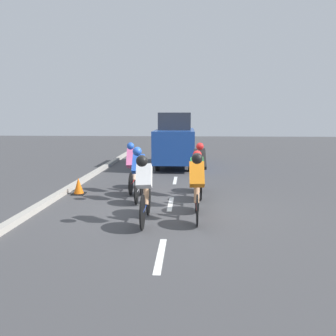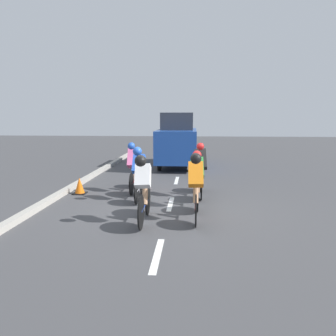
{
  "view_description": "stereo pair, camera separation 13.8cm",
  "coord_description": "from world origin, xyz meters",
  "px_view_note": "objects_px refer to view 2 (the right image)",
  "views": [
    {
      "loc": [
        -0.43,
        7.87,
        2.26
      ],
      "look_at": [
        0.07,
        -0.41,
        0.95
      ],
      "focal_mm": 35.0,
      "sensor_mm": 36.0,
      "label": 1
    },
    {
      "loc": [
        -0.57,
        7.86,
        2.26
      ],
      "look_at": [
        0.07,
        -0.41,
        0.95
      ],
      "focal_mm": 35.0,
      "sensor_mm": 36.0,
      "label": 2
    }
  ],
  "objects_px": {
    "cyclist_blue": "(139,171)",
    "support_car": "(177,140)",
    "cyclist_green": "(197,177)",
    "traffic_cone": "(80,186)",
    "cyclist_orange": "(196,184)",
    "cyclist_pink": "(134,166)",
    "cyclist_black": "(201,169)",
    "cyclist_white": "(143,187)"
  },
  "relations": [
    {
      "from": "traffic_cone",
      "to": "cyclist_green",
      "type": "bearing_deg",
      "value": 161.72
    },
    {
      "from": "cyclist_black",
      "to": "traffic_cone",
      "type": "xyz_separation_m",
      "value": [
        3.55,
        -0.02,
        -0.56
      ]
    },
    {
      "from": "cyclist_blue",
      "to": "traffic_cone",
      "type": "xyz_separation_m",
      "value": [
        1.87,
        -0.58,
        -0.56
      ]
    },
    {
      "from": "cyclist_green",
      "to": "cyclist_pink",
      "type": "distance_m",
      "value": 2.44
    },
    {
      "from": "cyclist_pink",
      "to": "cyclist_white",
      "type": "bearing_deg",
      "value": 104.21
    },
    {
      "from": "cyclist_blue",
      "to": "cyclist_green",
      "type": "distance_m",
      "value": 1.66
    },
    {
      "from": "cyclist_green",
      "to": "traffic_cone",
      "type": "xyz_separation_m",
      "value": [
        3.43,
        -1.13,
        -0.53
      ]
    },
    {
      "from": "support_car",
      "to": "cyclist_pink",
      "type": "bearing_deg",
      "value": 78.6
    },
    {
      "from": "cyclist_black",
      "to": "cyclist_pink",
      "type": "xyz_separation_m",
      "value": [
        2.0,
        -0.43,
        -0.0
      ]
    },
    {
      "from": "cyclist_orange",
      "to": "cyclist_pink",
      "type": "xyz_separation_m",
      "value": [
        1.84,
        -2.64,
        -0.01
      ]
    },
    {
      "from": "cyclist_pink",
      "to": "traffic_cone",
      "type": "xyz_separation_m",
      "value": [
        1.54,
        0.41,
        -0.56
      ]
    },
    {
      "from": "support_car",
      "to": "traffic_cone",
      "type": "relative_size",
      "value": 8.73
    },
    {
      "from": "cyclist_green",
      "to": "cyclist_pink",
      "type": "height_order",
      "value": "cyclist_pink"
    },
    {
      "from": "cyclist_white",
      "to": "cyclist_pink",
      "type": "height_order",
      "value": "cyclist_pink"
    },
    {
      "from": "cyclist_blue",
      "to": "cyclist_pink",
      "type": "relative_size",
      "value": 0.96
    },
    {
      "from": "cyclist_green",
      "to": "traffic_cone",
      "type": "distance_m",
      "value": 3.65
    },
    {
      "from": "cyclist_pink",
      "to": "cyclist_black",
      "type": "bearing_deg",
      "value": 167.77
    },
    {
      "from": "cyclist_white",
      "to": "support_car",
      "type": "distance_m",
      "value": 8.21
    },
    {
      "from": "cyclist_orange",
      "to": "cyclist_green",
      "type": "relative_size",
      "value": 1.04
    },
    {
      "from": "cyclist_black",
      "to": "support_car",
      "type": "relative_size",
      "value": 0.4
    },
    {
      "from": "cyclist_white",
      "to": "cyclist_pink",
      "type": "distance_m",
      "value": 3.0
    },
    {
      "from": "cyclist_black",
      "to": "support_car",
      "type": "xyz_separation_m",
      "value": [
        0.94,
        -5.72,
        0.39
      ]
    },
    {
      "from": "cyclist_orange",
      "to": "support_car",
      "type": "height_order",
      "value": "support_car"
    },
    {
      "from": "cyclist_green",
      "to": "cyclist_orange",
      "type": "bearing_deg",
      "value": 87.55
    },
    {
      "from": "cyclist_pink",
      "to": "traffic_cone",
      "type": "distance_m",
      "value": 1.69
    },
    {
      "from": "cyclist_blue",
      "to": "traffic_cone",
      "type": "relative_size",
      "value": 3.33
    },
    {
      "from": "cyclist_green",
      "to": "cyclist_black",
      "type": "bearing_deg",
      "value": -95.69
    },
    {
      "from": "cyclist_black",
      "to": "cyclist_orange",
      "type": "relative_size",
      "value": 1.01
    },
    {
      "from": "cyclist_orange",
      "to": "cyclist_white",
      "type": "distance_m",
      "value": 1.14
    },
    {
      "from": "cyclist_black",
      "to": "cyclist_pink",
      "type": "height_order",
      "value": "cyclist_black"
    },
    {
      "from": "cyclist_blue",
      "to": "cyclist_orange",
      "type": "bearing_deg",
      "value": 132.7
    },
    {
      "from": "support_car",
      "to": "traffic_cone",
      "type": "xyz_separation_m",
      "value": [
        2.61,
        5.7,
        -0.96
      ]
    },
    {
      "from": "cyclist_white",
      "to": "traffic_cone",
      "type": "height_order",
      "value": "cyclist_white"
    },
    {
      "from": "support_car",
      "to": "cyclist_black",
      "type": "bearing_deg",
      "value": 99.29
    },
    {
      "from": "cyclist_black",
      "to": "support_car",
      "type": "distance_m",
      "value": 5.81
    },
    {
      "from": "cyclist_white",
      "to": "traffic_cone",
      "type": "bearing_deg",
      "value": -47.57
    },
    {
      "from": "cyclist_green",
      "to": "support_car",
      "type": "height_order",
      "value": "support_car"
    },
    {
      "from": "cyclist_blue",
      "to": "support_car",
      "type": "distance_m",
      "value": 6.34
    },
    {
      "from": "cyclist_white",
      "to": "traffic_cone",
      "type": "xyz_separation_m",
      "value": [
        2.28,
        -2.5,
        -0.55
      ]
    },
    {
      "from": "traffic_cone",
      "to": "cyclist_blue",
      "type": "bearing_deg",
      "value": 162.67
    },
    {
      "from": "cyclist_orange",
      "to": "traffic_cone",
      "type": "xyz_separation_m",
      "value": [
        3.39,
        -2.23,
        -0.57
      ]
    },
    {
      "from": "cyclist_orange",
      "to": "cyclist_green",
      "type": "height_order",
      "value": "cyclist_orange"
    }
  ]
}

